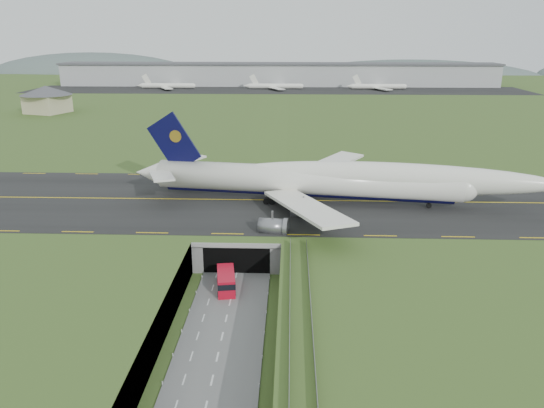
{
  "coord_description": "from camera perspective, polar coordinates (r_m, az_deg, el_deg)",
  "views": [
    {
      "loc": [
        9.5,
        -78.67,
        41.42
      ],
      "look_at": [
        5.92,
        20.0,
        9.45
      ],
      "focal_mm": 35.0,
      "sensor_mm": 36.0,
      "label": 1
    }
  ],
  "objects": [
    {
      "name": "jumbo_jet",
      "position": [
        114.5,
        6.82,
        2.55
      ],
      "size": [
        91.04,
        58.74,
        19.62
      ],
      "rotation": [
        0.0,
        0.0,
        -0.14
      ],
      "color": "white",
      "rests_on": "ground"
    },
    {
      "name": "taxiway",
      "position": [
        117.51,
        -2.66,
        0.43
      ],
      "size": [
        800.0,
        44.0,
        0.18
      ],
      "primitive_type": "cube",
      "color": "black",
      "rests_on": "airfield_deck"
    },
    {
      "name": "service_building",
      "position": [
        268.55,
        -23.1,
        10.55
      ],
      "size": [
        28.84,
        28.84,
        12.45
      ],
      "rotation": [
        0.0,
        0.0,
        -0.32
      ],
      "color": "#C3B88D",
      "rests_on": "ground"
    },
    {
      "name": "shuttle_tram",
      "position": [
        90.26,
        -4.97,
        -8.22
      ],
      "size": [
        4.0,
        8.03,
        3.13
      ],
      "rotation": [
        0.0,
        0.0,
        0.15
      ],
      "color": "red",
      "rests_on": "ground"
    },
    {
      "name": "airfield_deck",
      "position": [
        88.06,
        -4.37,
        -7.98
      ],
      "size": [
        800.0,
        800.0,
        6.0
      ],
      "primitive_type": "cube",
      "color": "gray",
      "rests_on": "ground"
    },
    {
      "name": "trench_road",
      "position": [
        82.84,
        -4.9,
        -12.05
      ],
      "size": [
        12.0,
        75.0,
        0.2
      ],
      "primitive_type": "cube",
      "color": "slate",
      "rests_on": "ground"
    },
    {
      "name": "tunnel_portal",
      "position": [
        103.14,
        -3.36,
        -3.76
      ],
      "size": [
        17.0,
        22.3,
        6.0
      ],
      "color": "gray",
      "rests_on": "ground"
    },
    {
      "name": "distant_hills",
      "position": [
        513.63,
        8.41,
        12.69
      ],
      "size": [
        700.0,
        91.0,
        60.0
      ],
      "color": "#50605C",
      "rests_on": "ground"
    },
    {
      "name": "cargo_terminal",
      "position": [
        379.2,
        0.65,
        13.79
      ],
      "size": [
        320.0,
        67.0,
        15.6
      ],
      "color": "#B2B2B2",
      "rests_on": "ground"
    },
    {
      "name": "ground",
      "position": [
        89.41,
        -4.32,
        -9.71
      ],
      "size": [
        900.0,
        900.0,
        0.0
      ],
      "primitive_type": "plane",
      "color": "#405923",
      "rests_on": "ground"
    },
    {
      "name": "guideway",
      "position": [
        69.66,
        3.09,
        -13.3
      ],
      "size": [
        3.0,
        53.0,
        7.05
      ],
      "color": "#A8A8A3",
      "rests_on": "ground"
    }
  ]
}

